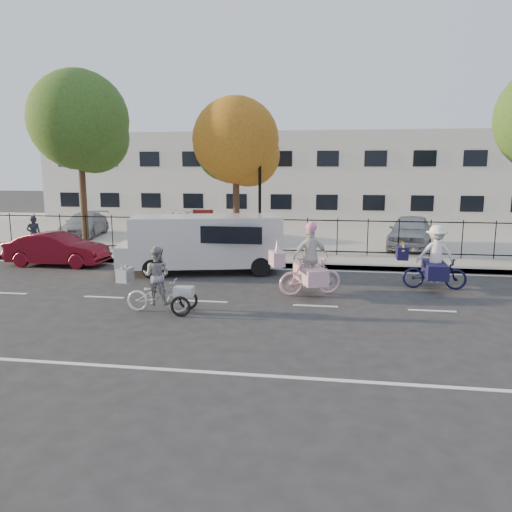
% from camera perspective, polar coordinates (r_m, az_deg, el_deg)
% --- Properties ---
extents(ground, '(120.00, 120.00, 0.00)m').
position_cam_1_polar(ground, '(13.89, -5.71, -5.20)').
color(ground, '#333334').
extents(road_markings, '(60.00, 9.52, 0.01)m').
position_cam_1_polar(road_markings, '(13.89, -5.71, -5.18)').
color(road_markings, silver).
rests_on(road_markings, ground).
extents(curb, '(60.00, 0.10, 0.15)m').
position_cam_1_polar(curb, '(18.68, -1.87, -0.95)').
color(curb, '#A8A399').
rests_on(curb, ground).
extents(sidewalk, '(60.00, 2.20, 0.15)m').
position_cam_1_polar(sidewalk, '(19.69, -1.31, -0.37)').
color(sidewalk, '#A8A399').
rests_on(sidewalk, ground).
extents(parking_lot, '(60.00, 15.60, 0.15)m').
position_cam_1_polar(parking_lot, '(28.40, 1.82, 2.86)').
color(parking_lot, '#A8A399').
rests_on(parking_lot, ground).
extents(iron_fence, '(58.00, 0.06, 1.50)m').
position_cam_1_polar(iron_fence, '(20.63, -0.78, 2.44)').
color(iron_fence, black).
rests_on(iron_fence, sidewalk).
extents(building, '(34.00, 10.00, 6.00)m').
position_cam_1_polar(building, '(38.12, 3.69, 9.11)').
color(building, silver).
rests_on(building, ground).
extents(lamppost, '(0.36, 0.36, 4.33)m').
position_cam_1_polar(lamppost, '(19.98, 0.44, 8.55)').
color(lamppost, black).
rests_on(lamppost, sidewalk).
extents(street_sign, '(0.85, 0.06, 1.80)m').
position_cam_1_polar(street_sign, '(20.57, -6.07, 3.81)').
color(street_sign, black).
rests_on(street_sign, sidewalk).
extents(zebra_trike, '(1.97, 0.74, 1.69)m').
position_cam_1_polar(zebra_trike, '(12.95, -11.21, -3.49)').
color(zebra_trike, silver).
rests_on(zebra_trike, ground).
extents(unicorn_bike, '(2.16, 1.57, 2.14)m').
position_cam_1_polar(unicorn_bike, '(14.43, 6.11, -1.40)').
color(unicorn_bike, '#F8BCC5').
rests_on(unicorn_bike, ground).
extents(bull_bike, '(2.10, 1.43, 1.96)m').
position_cam_1_polar(bull_bike, '(16.02, 19.68, -0.82)').
color(bull_bike, black).
rests_on(bull_bike, ground).
extents(white_van, '(5.96, 3.05, 1.99)m').
position_cam_1_polar(white_van, '(17.53, -5.97, 1.67)').
color(white_van, silver).
rests_on(white_van, ground).
extents(red_sedan, '(3.76, 1.32, 1.24)m').
position_cam_1_polar(red_sedan, '(20.17, -21.76, 0.73)').
color(red_sedan, '#560915').
rests_on(red_sedan, ground).
extents(pedestrian, '(0.67, 0.64, 1.54)m').
position_cam_1_polar(pedestrian, '(22.62, -24.05, 2.28)').
color(pedestrian, black).
rests_on(pedestrian, sidewalk).
extents(lot_car_a, '(2.33, 4.31, 1.19)m').
position_cam_1_polar(lot_car_a, '(27.21, -18.99, 3.42)').
color(lot_car_a, '#989B9F').
rests_on(lot_car_a, parking_lot).
extents(lot_car_b, '(3.77, 5.56, 1.41)m').
position_cam_1_polar(lot_car_b, '(24.91, -9.18, 3.53)').
color(lot_car_b, white).
rests_on(lot_car_b, parking_lot).
extents(lot_car_c, '(2.63, 4.05, 1.26)m').
position_cam_1_polar(lot_car_c, '(24.00, -3.56, 3.21)').
color(lot_car_c, '#4D5155').
rests_on(lot_car_c, parking_lot).
extents(lot_car_d, '(2.62, 4.54, 1.45)m').
position_cam_1_polar(lot_car_d, '(22.95, 17.24, 2.70)').
color(lot_car_d, '#A4A8AC').
rests_on(lot_car_d, parking_lot).
extents(tree_west, '(4.23, 4.23, 7.76)m').
position_cam_1_polar(tree_west, '(23.31, -19.19, 13.95)').
color(tree_west, '#442D1D').
rests_on(tree_west, ground).
extents(tree_mid, '(3.59, 3.56, 6.53)m').
position_cam_1_polar(tree_mid, '(21.01, -1.91, 12.59)').
color(tree_mid, '#442D1D').
rests_on(tree_mid, ground).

